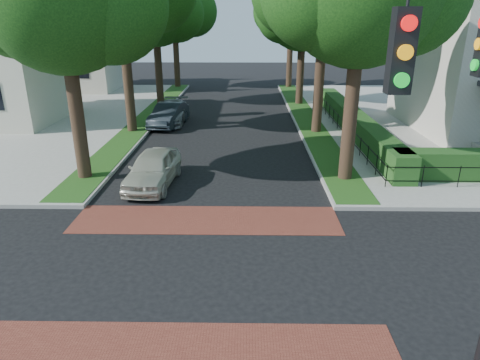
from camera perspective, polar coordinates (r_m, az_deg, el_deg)
name	(u,v)px	position (r m, az deg, el deg)	size (l,w,h in m)	color
ground	(196,271)	(11.91, -5.88, -12.04)	(120.00, 120.00, 0.00)	black
crosswalk_far	(206,220)	(14.69, -4.49, -5.28)	(9.00, 2.20, 0.01)	maroon
crosswalk_near	(178,359)	(9.40, -8.23, -22.56)	(9.00, 2.20, 0.01)	maroon
grass_strip_ne	(305,116)	(29.99, 8.72, 8.38)	(1.60, 29.80, 0.02)	#164112
grass_strip_nw	(149,116)	(30.47, -12.06, 8.36)	(1.60, 29.80, 0.02)	#164112
tree_right_far	(304,12)	(34.44, 8.56, 21.26)	(7.25, 6.23, 9.74)	black
tree_right_back	(292,10)	(43.40, 7.00, 21.63)	(7.50, 6.45, 10.20)	black
tree_left_far	(157,9)	(34.83, -11.07, 21.46)	(7.00, 6.02, 9.86)	black
tree_left_back	(175,8)	(43.72, -8.61, 21.74)	(7.75, 6.66, 10.44)	black
hedge_main_road	(354,121)	(26.36, 14.93, 7.55)	(1.00, 18.00, 1.20)	#204819
fence_main_road	(340,124)	(26.21, 13.19, 7.29)	(0.06, 18.00, 0.90)	black
house_left_far	(67,35)	(45.22, -22.05, 17.50)	(10.00, 9.00, 10.14)	beige
parked_car_front	(153,169)	(17.76, -11.52, 1.51)	(1.69, 4.20, 1.43)	#B3B4A2
parked_car_middle	(169,115)	(27.85, -9.48, 8.57)	(1.52, 4.36, 1.44)	#1C242B
parked_car_rear	(171,112)	(28.76, -9.16, 8.91)	(1.94, 4.76, 1.38)	slate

